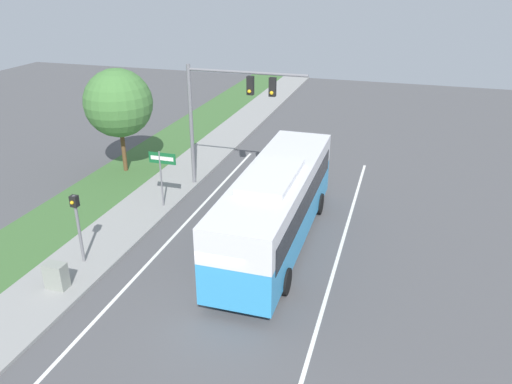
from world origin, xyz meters
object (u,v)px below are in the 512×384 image
at_px(signal_gantry, 224,103).
at_px(utility_cabinet, 56,276).
at_px(bus, 276,202).
at_px(street_sign, 162,168).
at_px(pedestrian_signal, 77,218).

bearing_deg(signal_gantry, utility_cabinet, -104.16).
bearing_deg(bus, signal_gantry, 129.45).
height_order(signal_gantry, utility_cabinet, signal_gantry).
bearing_deg(street_sign, bus, -16.20).
distance_m(bus, signal_gantry, 6.94).
distance_m(street_sign, utility_cabinet, 7.58).
bearing_deg(street_sign, pedestrian_signal, -98.05).
height_order(bus, pedestrian_signal, bus).
xyz_separation_m(street_sign, utility_cabinet, (-0.62, -7.41, -1.49)).
relative_size(pedestrian_signal, utility_cabinet, 2.99).
distance_m(bus, utility_cabinet, 8.89).
distance_m(pedestrian_signal, street_sign, 5.63).
height_order(signal_gantry, street_sign, signal_gantry).
relative_size(bus, signal_gantry, 1.69).
xyz_separation_m(bus, signal_gantry, (-4.07, 4.95, 2.66)).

